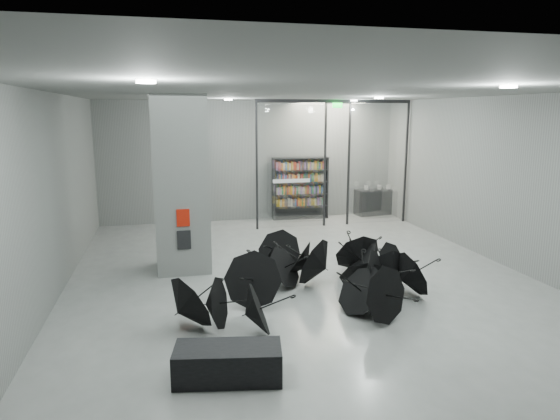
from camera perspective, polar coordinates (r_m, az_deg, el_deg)
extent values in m
plane|color=slate|center=(10.32, 3.56, -9.18)|extent=(14.00, 14.00, 0.00)
cube|color=slate|center=(9.67, 3.86, 13.61)|extent=(10.00, 14.00, 0.02)
cube|color=#5B5D5B|center=(16.57, -3.33, 5.72)|extent=(10.00, 0.02, 4.00)
cube|color=#5B5D5B|center=(9.64, -26.07, 0.55)|extent=(0.02, 14.00, 4.00)
cube|color=#5B5D5B|center=(12.21, 26.81, 2.53)|extent=(0.02, 14.00, 4.00)
cube|color=slate|center=(11.37, -11.46, 2.95)|extent=(1.20, 1.20, 4.00)
cube|color=#A50A07|center=(10.87, -11.22, -0.90)|extent=(0.28, 0.04, 0.38)
cube|color=black|center=(10.99, -11.12, -3.45)|extent=(0.30, 0.03, 0.42)
cube|color=#0CE533|center=(15.46, 6.71, 12.02)|extent=(0.30, 0.06, 0.15)
cube|color=silver|center=(15.32, 1.34, 5.28)|extent=(2.20, 0.02, 3.95)
cube|color=silver|center=(16.28, 11.32, 5.42)|extent=(2.00, 0.02, 3.95)
cube|color=black|center=(15.08, -2.73, 5.18)|extent=(0.06, 0.06, 4.00)
cube|color=black|center=(15.63, 5.27, 5.36)|extent=(0.06, 0.06, 4.00)
cube|color=black|center=(15.90, 8.02, 5.39)|extent=(0.06, 0.06, 4.00)
cube|color=black|center=(16.72, 14.45, 5.43)|extent=(0.06, 0.06, 4.00)
cube|color=black|center=(15.65, 6.47, 12.49)|extent=(5.00, 0.08, 0.10)
cube|color=black|center=(7.06, -6.08, -17.30)|extent=(1.55, 0.87, 0.47)
cube|color=black|center=(17.91, 11.14, 0.95)|extent=(1.58, 0.81, 0.91)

